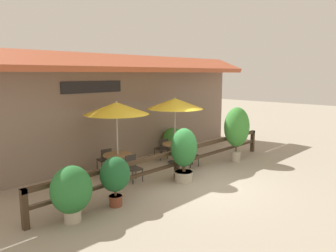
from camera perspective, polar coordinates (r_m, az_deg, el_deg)
The scene contains 16 objects.
ground_plane at distance 10.60m, azimuth 5.84°, elevation -10.08°, with size 60.00×60.00×0.00m, color #9E937F.
building_facade at distance 12.97m, azimuth -8.59°, elevation 3.22°, with size 14.28×1.49×4.23m.
patio_railing at distance 11.03m, azimuth 1.54°, elevation -5.48°, with size 10.40×0.14×0.95m.
patio_umbrella_near at distance 10.99m, azimuth -8.95°, elevation 3.06°, with size 2.17×2.17×2.58m.
dining_table_near at distance 11.30m, azimuth -8.73°, elevation -5.63°, with size 0.99×0.99×0.77m.
chair_near_streetside at distance 10.78m, azimuth -6.10°, elevation -7.10°, with size 0.46×0.46×0.85m.
chair_near_wallside at distance 11.93m, azimuth -10.92°, elevation -5.62°, with size 0.49×0.49×0.85m.
patio_umbrella_middle at distance 12.59m, azimuth 1.23°, elevation 3.93°, with size 2.17×2.17×2.58m.
dining_table_middle at distance 12.86m, azimuth 1.20°, elevation -3.71°, with size 0.99×0.99×0.77m.
chair_middle_streetside at distance 12.48m, azimuth 3.93°, elevation -4.81°, with size 0.51×0.51×0.85m.
chair_middle_wallside at distance 13.41m, azimuth -1.04°, elevation -3.81°, with size 0.47×0.47×0.85m.
potted_plant_entrance_palm at distance 8.78m, azimuth -9.20°, elevation -8.57°, with size 0.83×0.74×1.34m.
potted_plant_small_flowering at distance 8.14m, azimuth -16.46°, elevation -10.78°, with size 1.00×0.90×1.36m.
potted_plant_tall_tropical at distance 13.19m, azimuth 11.88°, elevation -0.34°, with size 1.07×0.96×2.17m.
potted_plant_broad_leaf at distance 10.59m, azimuth 2.79°, elevation -4.38°, with size 0.91×0.82×1.75m.
potted_plant_corner_fern at distance 14.52m, azimuth 0.82°, elevation -2.27°, with size 0.91×0.82×1.11m.
Camera 1 is at (-7.99, -6.03, 3.48)m, focal length 35.00 mm.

